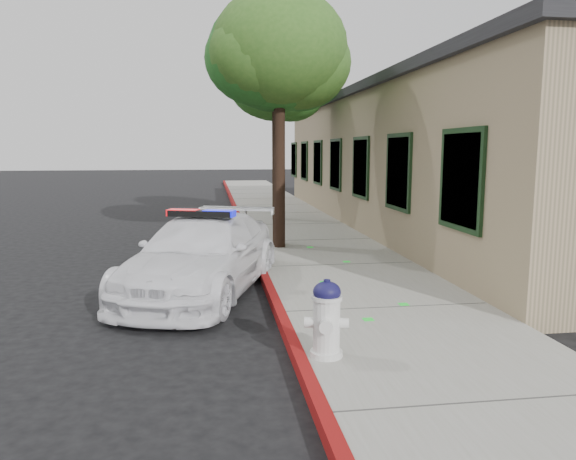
{
  "coord_description": "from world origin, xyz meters",
  "views": [
    {
      "loc": [
        -0.88,
        -7.33,
        2.43
      ],
      "look_at": [
        0.53,
        2.57,
        0.94
      ],
      "focal_mm": 33.51,
      "sensor_mm": 36.0,
      "label": 1
    }
  ],
  "objects_px": {
    "fire_hydrant": "(327,318)",
    "street_tree_far": "(277,84)",
    "clapboard_building": "(451,159)",
    "police_car": "(202,255)",
    "street_tree_near": "(278,58)",
    "street_tree_mid": "(280,54)"
  },
  "relations": [
    {
      "from": "clapboard_building",
      "to": "street_tree_mid",
      "type": "relative_size",
      "value": 3.56
    },
    {
      "from": "police_car",
      "to": "clapboard_building",
      "type": "bearing_deg",
      "value": 62.06
    },
    {
      "from": "clapboard_building",
      "to": "street_tree_far",
      "type": "height_order",
      "value": "street_tree_far"
    },
    {
      "from": "street_tree_far",
      "to": "police_car",
      "type": "bearing_deg",
      "value": -105.46
    },
    {
      "from": "clapboard_building",
      "to": "fire_hydrant",
      "type": "distance_m",
      "value": 12.56
    },
    {
      "from": "clapboard_building",
      "to": "street_tree_mid",
      "type": "height_order",
      "value": "street_tree_mid"
    },
    {
      "from": "fire_hydrant",
      "to": "street_tree_mid",
      "type": "bearing_deg",
      "value": 100.29
    },
    {
      "from": "fire_hydrant",
      "to": "street_tree_far",
      "type": "xyz_separation_m",
      "value": [
        0.93,
        11.96,
        3.92
      ]
    },
    {
      "from": "police_car",
      "to": "fire_hydrant",
      "type": "relative_size",
      "value": 5.56
    },
    {
      "from": "clapboard_building",
      "to": "police_car",
      "type": "bearing_deg",
      "value": -137.01
    },
    {
      "from": "clapboard_building",
      "to": "street_tree_near",
      "type": "bearing_deg",
      "value": -149.42
    },
    {
      "from": "clapboard_building",
      "to": "street_tree_near",
      "type": "height_order",
      "value": "street_tree_near"
    },
    {
      "from": "fire_hydrant",
      "to": "street_tree_far",
      "type": "height_order",
      "value": "street_tree_far"
    },
    {
      "from": "fire_hydrant",
      "to": "street_tree_mid",
      "type": "relative_size",
      "value": 0.15
    },
    {
      "from": "street_tree_mid",
      "to": "street_tree_near",
      "type": "bearing_deg",
      "value": 91.66
    },
    {
      "from": "police_car",
      "to": "street_tree_far",
      "type": "height_order",
      "value": "street_tree_far"
    },
    {
      "from": "street_tree_near",
      "to": "fire_hydrant",
      "type": "bearing_deg",
      "value": -92.87
    },
    {
      "from": "street_tree_near",
      "to": "police_car",
      "type": "bearing_deg",
      "value": -115.64
    },
    {
      "from": "clapboard_building",
      "to": "street_tree_far",
      "type": "relative_size",
      "value": 3.6
    },
    {
      "from": "street_tree_mid",
      "to": "street_tree_far",
      "type": "height_order",
      "value": "street_tree_mid"
    },
    {
      "from": "police_car",
      "to": "street_tree_mid",
      "type": "relative_size",
      "value": 0.83
    },
    {
      "from": "fire_hydrant",
      "to": "police_car",
      "type": "bearing_deg",
      "value": 125.35
    }
  ]
}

